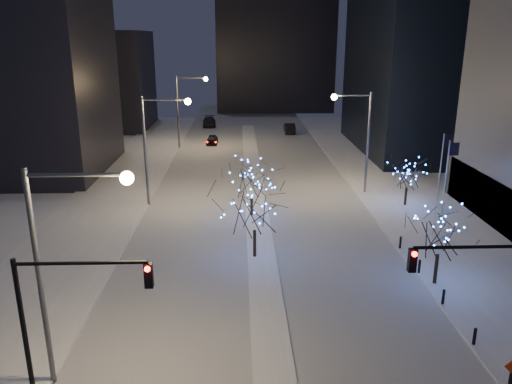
{
  "coord_description": "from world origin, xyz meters",
  "views": [
    {
      "loc": [
        -1.48,
        -17.32,
        14.91
      ],
      "look_at": [
        -0.41,
        14.63,
        5.0
      ],
      "focal_mm": 35.0,
      "sensor_mm": 36.0,
      "label": 1
    }
  ],
  "objects_px": {
    "traffic_signal_west": "(62,312)",
    "holiday_tree_plaza_near": "(440,231)",
    "street_lamp_w_near": "(61,249)",
    "car_mid": "(289,128)",
    "holiday_tree_median_far": "(252,178)",
    "street_lamp_east": "(359,129)",
    "traffic_signal_east": "(490,292)",
    "car_far": "(209,122)",
    "holiday_tree_plaza_far": "(408,173)",
    "car_near": "(212,140)",
    "holiday_tree_median_near": "(255,206)",
    "street_lamp_w_far": "(185,102)",
    "street_lamp_w_mid": "(156,136)"
  },
  "relations": [
    {
      "from": "traffic_signal_west",
      "to": "holiday_tree_plaza_near",
      "type": "relative_size",
      "value": 1.29
    },
    {
      "from": "street_lamp_w_near",
      "to": "car_mid",
      "type": "relative_size",
      "value": 2.06
    },
    {
      "from": "holiday_tree_median_far",
      "to": "street_lamp_east",
      "type": "bearing_deg",
      "value": 31.55
    },
    {
      "from": "traffic_signal_east",
      "to": "car_far",
      "type": "bearing_deg",
      "value": 102.82
    },
    {
      "from": "holiday_tree_plaza_near",
      "to": "holiday_tree_plaza_far",
      "type": "xyz_separation_m",
      "value": [
        3.03,
        15.22,
        -0.46
      ]
    },
    {
      "from": "car_near",
      "to": "holiday_tree_plaza_near",
      "type": "bearing_deg",
      "value": -67.75
    },
    {
      "from": "holiday_tree_median_near",
      "to": "street_lamp_w_near",
      "type": "bearing_deg",
      "value": -123.05
    },
    {
      "from": "car_far",
      "to": "holiday_tree_median_far",
      "type": "height_order",
      "value": "holiday_tree_median_far"
    },
    {
      "from": "street_lamp_w_near",
      "to": "traffic_signal_west",
      "type": "relative_size",
      "value": 1.43
    },
    {
      "from": "car_mid",
      "to": "car_near",
      "type": "bearing_deg",
      "value": 36.19
    },
    {
      "from": "holiday_tree_plaza_far",
      "to": "holiday_tree_median_near",
      "type": "bearing_deg",
      "value": -142.71
    },
    {
      "from": "street_lamp_w_far",
      "to": "holiday_tree_plaza_near",
      "type": "bearing_deg",
      "value": -64.63
    },
    {
      "from": "holiday_tree_median_far",
      "to": "car_near",
      "type": "bearing_deg",
      "value": 99.11
    },
    {
      "from": "holiday_tree_median_far",
      "to": "holiday_tree_median_near",
      "type": "bearing_deg",
      "value": -90.0
    },
    {
      "from": "car_mid",
      "to": "holiday_tree_plaza_far",
      "type": "bearing_deg",
      "value": 101.72
    },
    {
      "from": "car_mid",
      "to": "holiday_tree_plaza_far",
      "type": "height_order",
      "value": "holiday_tree_plaza_far"
    },
    {
      "from": "traffic_signal_west",
      "to": "holiday_tree_plaza_far",
      "type": "xyz_separation_m",
      "value": [
        22.16,
        25.81,
        -1.56
      ]
    },
    {
      "from": "street_lamp_east",
      "to": "car_mid",
      "type": "xyz_separation_m",
      "value": [
        -3.41,
        33.23,
        -5.65
      ]
    },
    {
      "from": "street_lamp_w_near",
      "to": "street_lamp_east",
      "type": "height_order",
      "value": "same"
    },
    {
      "from": "traffic_signal_west",
      "to": "car_near",
      "type": "distance_m",
      "value": 54.9
    },
    {
      "from": "street_lamp_w_mid",
      "to": "traffic_signal_east",
      "type": "bearing_deg",
      "value": -55.49
    },
    {
      "from": "car_near",
      "to": "holiday_tree_plaza_near",
      "type": "xyz_separation_m",
      "value": [
        16.2,
        -44.08,
        3.01
      ]
    },
    {
      "from": "traffic_signal_west",
      "to": "car_mid",
      "type": "relative_size",
      "value": 1.44
    },
    {
      "from": "traffic_signal_west",
      "to": "holiday_tree_plaza_far",
      "type": "relative_size",
      "value": 1.47
    },
    {
      "from": "car_mid",
      "to": "car_far",
      "type": "height_order",
      "value": "car_mid"
    },
    {
      "from": "street_lamp_east",
      "to": "traffic_signal_west",
      "type": "relative_size",
      "value": 1.43
    },
    {
      "from": "traffic_signal_west",
      "to": "car_mid",
      "type": "bearing_deg",
      "value": 76.56
    },
    {
      "from": "traffic_signal_east",
      "to": "holiday_tree_median_far",
      "type": "height_order",
      "value": "traffic_signal_east"
    },
    {
      "from": "holiday_tree_plaza_far",
      "to": "car_near",
      "type": "bearing_deg",
      "value": 123.66
    },
    {
      "from": "street_lamp_w_near",
      "to": "holiday_tree_median_far",
      "type": "relative_size",
      "value": 1.92
    },
    {
      "from": "street_lamp_w_near",
      "to": "street_lamp_east",
      "type": "distance_m",
      "value": 33.85
    },
    {
      "from": "street_lamp_w_near",
      "to": "car_far",
      "type": "relative_size",
      "value": 1.83
    },
    {
      "from": "street_lamp_east",
      "to": "holiday_tree_median_far",
      "type": "xyz_separation_m",
      "value": [
        -10.58,
        -6.5,
        -2.97
      ]
    },
    {
      "from": "car_near",
      "to": "street_lamp_w_near",
      "type": "bearing_deg",
      "value": -91.66
    },
    {
      "from": "street_lamp_w_near",
      "to": "holiday_tree_median_far",
      "type": "height_order",
      "value": "street_lamp_w_near"
    },
    {
      "from": "street_lamp_east",
      "to": "holiday_tree_plaza_near",
      "type": "height_order",
      "value": "street_lamp_east"
    },
    {
      "from": "street_lamp_w_mid",
      "to": "traffic_signal_west",
      "type": "bearing_deg",
      "value": -88.94
    },
    {
      "from": "street_lamp_w_mid",
      "to": "car_near",
      "type": "distance_m",
      "value": 28.48
    },
    {
      "from": "holiday_tree_plaza_near",
      "to": "holiday_tree_median_near",
      "type": "bearing_deg",
      "value": 158.61
    },
    {
      "from": "car_near",
      "to": "car_mid",
      "type": "xyz_separation_m",
      "value": [
        12.17,
        8.57,
        0.14
      ]
    },
    {
      "from": "traffic_signal_east",
      "to": "car_mid",
      "type": "bearing_deg",
      "value": 92.09
    },
    {
      "from": "traffic_signal_west",
      "to": "traffic_signal_east",
      "type": "bearing_deg",
      "value": 3.29
    },
    {
      "from": "traffic_signal_east",
      "to": "holiday_tree_plaza_near",
      "type": "relative_size",
      "value": 1.29
    },
    {
      "from": "street_lamp_east",
      "to": "car_near",
      "type": "distance_m",
      "value": 29.74
    },
    {
      "from": "traffic_signal_east",
      "to": "holiday_tree_plaza_far",
      "type": "height_order",
      "value": "traffic_signal_east"
    },
    {
      "from": "traffic_signal_east",
      "to": "street_lamp_w_near",
      "type": "bearing_deg",
      "value": 176.79
    },
    {
      "from": "street_lamp_w_far",
      "to": "holiday_tree_plaza_near",
      "type": "height_order",
      "value": "street_lamp_w_far"
    },
    {
      "from": "street_lamp_w_far",
      "to": "traffic_signal_east",
      "type": "xyz_separation_m",
      "value": [
        17.88,
        -51.0,
        -1.74
      ]
    },
    {
      "from": "street_lamp_w_mid",
      "to": "car_far",
      "type": "xyz_separation_m",
      "value": [
        2.15,
        43.09,
        -5.71
      ]
    },
    {
      "from": "holiday_tree_median_far",
      "to": "holiday_tree_plaza_far",
      "type": "relative_size",
      "value": 1.09
    }
  ]
}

